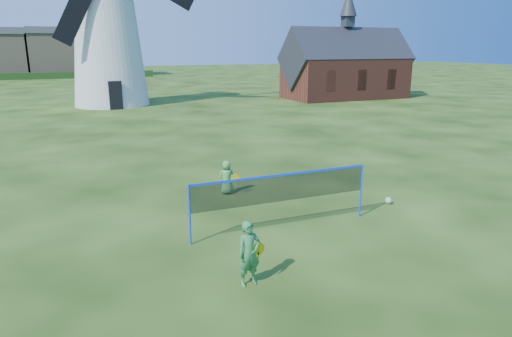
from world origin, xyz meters
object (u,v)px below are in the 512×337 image
object	(u,v)px
player_girl	(249,254)
play_ball	(388,200)
windmill	(107,26)
chapel	(345,68)
player_boy	(227,177)
badminton_net	(282,189)

from	to	relation	value
player_girl	play_ball	world-z (taller)	player_girl
windmill	player_girl	bearing A→B (deg)	-90.73
chapel	player_boy	bearing A→B (deg)	-130.43
windmill	chapel	xyz separation A→B (m)	(21.06, -2.65, -3.55)
chapel	badminton_net	xyz separation A→B (m)	(-19.58, -26.85, -1.63)
windmill	play_ball	world-z (taller)	windmill
badminton_net	player_girl	bearing A→B (deg)	-128.41
play_ball	player_girl	bearing A→B (deg)	-153.42
player_girl	play_ball	distance (m)	6.57
badminton_net	play_ball	world-z (taller)	badminton_net
player_boy	play_ball	xyz separation A→B (m)	(4.32, -2.91, -0.46)
player_girl	player_boy	size ratio (longest dim) A/B	1.22
chapel	player_girl	world-z (taller)	chapel
player_boy	play_ball	world-z (taller)	player_boy
player_girl	badminton_net	bearing A→B (deg)	44.88
player_boy	play_ball	size ratio (longest dim) A/B	5.15
player_girl	play_ball	bearing A→B (deg)	19.87
windmill	chapel	world-z (taller)	windmill
player_girl	player_boy	bearing A→B (deg)	68.58
badminton_net	player_girl	distance (m)	3.06
windmill	play_ball	xyz separation A→B (m)	(5.45, -28.95, -6.20)
player_boy	player_girl	bearing A→B (deg)	82.15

